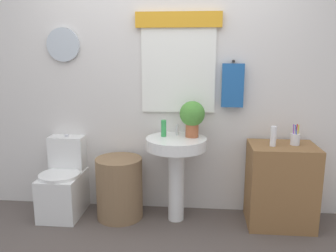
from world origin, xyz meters
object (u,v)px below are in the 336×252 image
Objects in this scene: potted_plant at (192,116)px; lotion_bottle at (273,136)px; toilet at (64,185)px; wooden_cabinet at (281,185)px; toothbrush_cup at (295,139)px; pedestal_sink at (176,158)px; laundry_hamper at (119,188)px; soap_bottle at (164,128)px.

potted_plant is 1.87× the size of lotion_bottle.
lotion_bottle reaches higher than toilet.
potted_plant is (-0.81, 0.06, 0.62)m from wooden_cabinet.
pedestal_sink is at bearing -178.92° from toothbrush_cup.
toothbrush_cup is at bearing 0.72° from laundry_hamper.
toilet is 2.21m from toothbrush_cup.
wooden_cabinet is 1.18m from soap_bottle.
pedestal_sink is at bearing -0.00° from laundry_hamper.
pedestal_sink is (0.54, -0.00, 0.32)m from laundry_hamper.
toothbrush_cup is at bearing -1.47° from soap_bottle.
laundry_hamper is 3.80× the size of soap_bottle.
wooden_cabinet is at bearing 0.00° from pedestal_sink.
toilet is 4.95× the size of soap_bottle.
pedestal_sink is at bearing -156.80° from potted_plant.
laundry_hamper is at bearing -173.21° from soap_bottle.
toothbrush_cup is (0.20, 0.06, -0.03)m from lotion_bottle.
soap_bottle is 0.97m from lotion_bottle.
wooden_cabinet is 4.88× the size of soap_bottle.
soap_bottle reaches higher than toilet.
soap_bottle is at bearing 157.38° from pedestal_sink.
soap_bottle is (0.98, 0.02, 0.58)m from toilet.
pedestal_sink is 1.06× the size of wooden_cabinet.
toilet is at bearing 177.86° from lotion_bottle.
toothbrush_cup is at bearing -0.34° from toilet.
toilet is 2.31× the size of potted_plant.
potted_plant is 0.93m from toothbrush_cup.
laundry_hamper is (0.56, -0.03, 0.00)m from toilet.
potted_plant reaches higher than soap_bottle.
lotion_bottle is (1.39, -0.04, 0.55)m from laundry_hamper.
pedestal_sink is at bearing -180.00° from wooden_cabinet.
wooden_cabinet is 1.02m from potted_plant.
pedestal_sink is at bearing -1.72° from toilet.
wooden_cabinet is (2.05, -0.03, 0.08)m from toilet.
pedestal_sink is 0.29m from soap_bottle.
pedestal_sink reaches higher than laundry_hamper.
pedestal_sink is 0.41m from potted_plant.
lotion_bottle reaches higher than laundry_hamper.
soap_bottle is 0.47× the size of potted_plant.
potted_plant is 0.73m from lotion_bottle.
toothbrush_cup is at bearing 16.33° from lotion_bottle.
laundry_hamper is at bearing -179.28° from toothbrush_cup.
toilet is 1.14m from soap_bottle.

